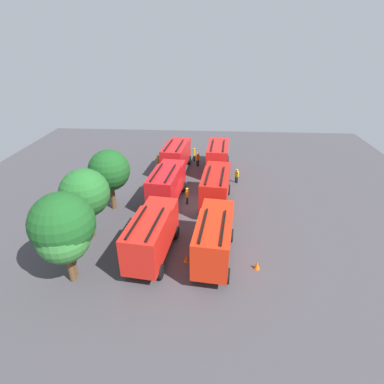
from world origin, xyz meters
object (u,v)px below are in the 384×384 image
tree_0 (63,237)px  tree_3 (109,170)px  firefighter_3 (187,195)px  tree_2 (85,193)px  traffic_cone_0 (162,161)px  firefighter_2 (237,175)px  traffic_cone_1 (186,258)px  fire_truck_0 (214,236)px  fire_truck_1 (216,186)px  fire_truck_4 (167,183)px  tree_1 (63,224)px  fire_truck_3 (152,233)px  fire_truck_5 (176,155)px  firefighter_4 (158,161)px  firefighter_1 (194,154)px  firefighter_0 (198,159)px  traffic_cone_2 (257,265)px

tree_0 → tree_3: (10.16, 0.07, 0.41)m
firefighter_3 → tree_3: (-1.35, 7.29, 3.12)m
tree_2 → traffic_cone_0: bearing=-11.2°
firefighter_2 → traffic_cone_1: size_ratio=2.82×
fire_truck_0 → firefighter_2: 14.35m
fire_truck_1 → firefighter_3: size_ratio=4.23×
fire_truck_4 → traffic_cone_1: fire_truck_4 is taller
firefighter_3 → traffic_cone_1: firefighter_3 is taller
firefighter_3 → traffic_cone_0: firefighter_3 is taller
fire_truck_0 → tree_1: bearing=109.9°
fire_truck_1 → tree_0: size_ratio=1.35×
fire_truck_3 → tree_3: bearing=43.3°
tree_1 → fire_truck_5: bearing=-15.1°
fire_truck_5 → tree_3: size_ratio=1.21×
tree_3 → traffic_cone_1: tree_3 is taller
firefighter_4 → tree_0: (-20.72, 2.66, 2.71)m
firefighter_1 → traffic_cone_0: 4.52m
firefighter_0 → tree_1: tree_1 is taller
fire_truck_0 → fire_truck_5: 17.66m
tree_0 → tree_3: size_ratio=0.90×
fire_truck_3 → traffic_cone_0: (19.51, 2.36, -1.87)m
fire_truck_4 → traffic_cone_2: size_ratio=11.88×
fire_truck_3 → traffic_cone_2: fire_truck_3 is taller
fire_truck_3 → firefighter_0: bearing=-1.0°
fire_truck_5 → firefighter_0: (1.87, -2.63, -1.13)m
tree_0 → traffic_cone_1: size_ratio=9.24×
tree_2 → tree_0: bearing=-174.2°
fire_truck_0 → traffic_cone_0: bearing=25.7°
fire_truck_1 → tree_3: size_ratio=1.21×
fire_truck_0 → fire_truck_4: same height
firefighter_2 → firefighter_0: bearing=-100.8°
firefighter_0 → tree_0: (-21.77, 7.81, 2.67)m
tree_3 → traffic_cone_1: size_ratio=10.26×
firefighter_4 → traffic_cone_1: (-18.24, -5.21, -0.69)m
fire_truck_5 → fire_truck_4: bearing=-174.6°
firefighter_0 → firefighter_2: 6.82m
fire_truck_1 → tree_1: 15.19m
firefighter_1 → firefighter_2: size_ratio=1.09×
tree_3 → tree_0: bearing=-179.6°
firefighter_0 → traffic_cone_1: firefighter_0 is taller
fire_truck_4 → tree_3: size_ratio=1.22×
firefighter_1 → firefighter_4: (-2.78, 4.57, -0.05)m
traffic_cone_0 → traffic_cone_1: (-20.01, -4.99, 0.01)m
fire_truck_0 → fire_truck_5: same height
firefighter_1 → fire_truck_5: bearing=-131.6°
tree_0 → firefighter_0: bearing=-19.7°
fire_truck_5 → fire_truck_1: bearing=-144.3°
firefighter_1 → traffic_cone_2: (-21.46, -5.96, -0.72)m
fire_truck_4 → tree_3: 5.79m
traffic_cone_2 → firefighter_3: bearing=32.2°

